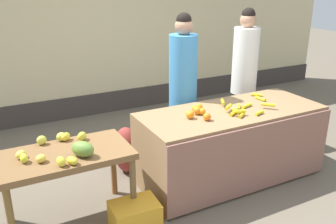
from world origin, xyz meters
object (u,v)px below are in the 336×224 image
(vendor_woman_blue_shirt, at_px, (183,89))
(produce_sack, at_px, (127,150))
(produce_crate, at_px, (135,216))
(vendor_woman_white_shirt, at_px, (244,77))

(vendor_woman_blue_shirt, bearing_deg, produce_sack, -178.82)
(vendor_woman_blue_shirt, bearing_deg, produce_crate, -136.48)
(vendor_woman_white_shirt, distance_m, produce_sack, 1.90)
(produce_crate, bearing_deg, vendor_woman_white_shirt, 28.28)
(produce_crate, relative_size, produce_sack, 0.77)
(vendor_woman_white_shirt, relative_size, produce_sack, 3.25)
(produce_crate, bearing_deg, vendor_woman_blue_shirt, 43.52)
(vendor_woman_blue_shirt, relative_size, produce_crate, 4.18)
(vendor_woman_blue_shirt, height_order, vendor_woman_white_shirt, vendor_woman_white_shirt)
(produce_sack, bearing_deg, vendor_woman_white_shirt, 3.40)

